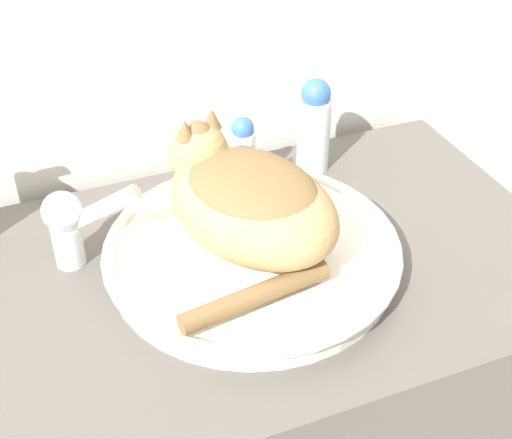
# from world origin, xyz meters

# --- Properties ---
(sink_basin) EXTENTS (0.44, 0.44, 0.04)m
(sink_basin) POSITION_xyz_m (0.04, 0.29, 0.83)
(sink_basin) COLOR white
(sink_basin) RESTS_ON vanity_counter
(cat) EXTENTS (0.30, 0.33, 0.16)m
(cat) POSITION_xyz_m (0.04, 0.30, 0.92)
(cat) COLOR tan
(cat) RESTS_ON sink_basin
(faucet) EXTENTS (0.14, 0.09, 0.14)m
(faucet) POSITION_xyz_m (-0.20, 0.39, 0.88)
(faucet) COLOR silver
(faucet) RESTS_ON vanity_counter
(lotion_bottle_white) EXTENTS (0.06, 0.06, 0.17)m
(lotion_bottle_white) POSITION_xyz_m (0.24, 0.50, 0.89)
(lotion_bottle_white) COLOR silver
(lotion_bottle_white) RESTS_ON vanity_counter
(deodorant_stick) EXTENTS (0.04, 0.04, 0.13)m
(deodorant_stick) POSITION_xyz_m (0.11, 0.50, 0.87)
(deodorant_stick) COLOR silver
(deodorant_stick) RESTS_ON vanity_counter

